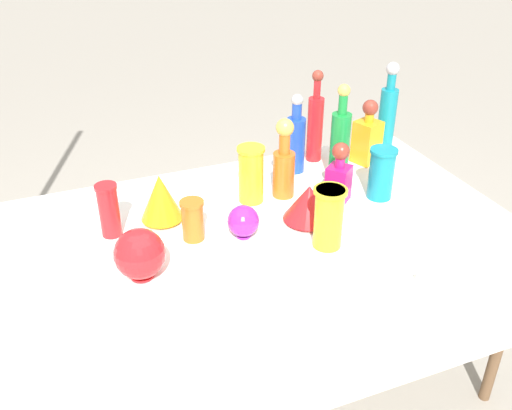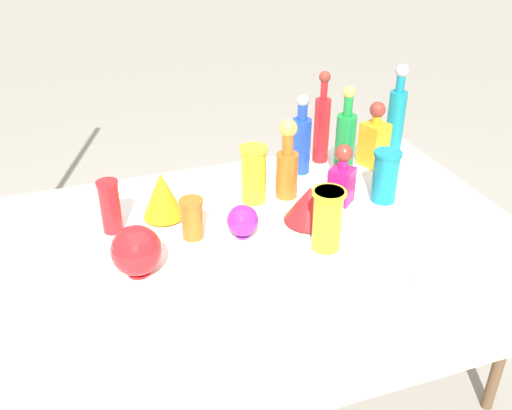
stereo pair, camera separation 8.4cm
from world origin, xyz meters
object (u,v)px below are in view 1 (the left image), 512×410
at_px(slender_vase_0, 329,216).
at_px(fluted_vase_1, 161,197).
at_px(slender_vase_4, 382,172).
at_px(tall_bottle_0, 340,142).
at_px(slender_vase_3, 193,219).
at_px(round_bowl_0, 140,254).
at_px(square_decanter_1, 367,137).
at_px(tall_bottle_4, 388,112).
at_px(slender_vase_1, 109,209).
at_px(fluted_vase_0, 309,203).
at_px(round_bowl_1, 243,221).
at_px(slender_vase_2, 251,173).
at_px(tall_bottle_1, 284,164).
at_px(tall_bottle_2, 296,140).
at_px(tall_bottle_3, 315,124).
at_px(square_decanter_0, 339,176).

distance_m(slender_vase_0, fluted_vase_1, 0.61).
bearing_deg(slender_vase_4, tall_bottle_0, 112.70).
xyz_separation_m(slender_vase_3, round_bowl_0, (-0.22, -0.15, 0.01)).
bearing_deg(square_decanter_1, slender_vase_0, -131.89).
distance_m(slender_vase_0, round_bowl_0, 0.63).
distance_m(tall_bottle_4, slender_vase_1, 1.33).
bearing_deg(tall_bottle_0, slender_vase_1, -175.59).
xyz_separation_m(tall_bottle_0, slender_vase_4, (0.08, -0.19, -0.06)).
bearing_deg(fluted_vase_0, slender_vase_0, -93.62).
bearing_deg(round_bowl_1, slender_vase_1, 156.39).
distance_m(slender_vase_2, slender_vase_4, 0.51).
xyz_separation_m(tall_bottle_1, round_bowl_0, (-0.64, -0.32, -0.05)).
distance_m(tall_bottle_1, tall_bottle_2, 0.22).
distance_m(tall_bottle_3, slender_vase_3, 0.80).
height_order(square_decanter_1, slender_vase_2, square_decanter_1).
bearing_deg(round_bowl_1, round_bowl_0, -165.67).
xyz_separation_m(tall_bottle_1, fluted_vase_1, (-0.49, -0.01, -0.04)).
bearing_deg(slender_vase_2, fluted_vase_1, -177.30).
distance_m(tall_bottle_1, slender_vase_3, 0.46).
bearing_deg(tall_bottle_0, tall_bottle_4, 29.15).
distance_m(tall_bottle_1, round_bowl_1, 0.34).
xyz_separation_m(round_bowl_0, round_bowl_1, (0.38, 0.10, -0.02)).
xyz_separation_m(tall_bottle_3, slender_vase_3, (-0.68, -0.42, -0.09)).
xyz_separation_m(square_decanter_0, slender_vase_3, (-0.60, -0.05, -0.03)).
bearing_deg(fluted_vase_0, slender_vase_3, 174.06).
height_order(slender_vase_2, fluted_vase_0, slender_vase_2).
xyz_separation_m(tall_bottle_0, slender_vase_1, (-0.95, -0.07, -0.06)).
relative_size(square_decanter_1, fluted_vase_0, 1.55).
bearing_deg(slender_vase_2, tall_bottle_4, 16.89).
bearing_deg(round_bowl_0, tall_bottle_4, 23.89).
relative_size(square_decanter_1, slender_vase_3, 1.92).
bearing_deg(slender_vase_2, tall_bottle_1, -3.24).
distance_m(tall_bottle_4, fluted_vase_1, 1.14).
bearing_deg(tall_bottle_0, tall_bottle_2, 132.98).
height_order(square_decanter_0, fluted_vase_1, square_decanter_0).
bearing_deg(tall_bottle_4, slender_vase_2, -163.11).
height_order(tall_bottle_0, fluted_vase_0, tall_bottle_0).
distance_m(square_decanter_1, slender_vase_2, 0.61).
bearing_deg(tall_bottle_2, round_bowl_0, -147.11).
relative_size(slender_vase_0, fluted_vase_1, 1.18).
bearing_deg(slender_vase_1, tall_bottle_4, 11.76).
bearing_deg(tall_bottle_0, round_bowl_0, -158.32).
distance_m(tall_bottle_0, slender_vase_2, 0.40).
distance_m(tall_bottle_1, fluted_vase_0, 0.22).
bearing_deg(slender_vase_0, tall_bottle_0, 57.07).
distance_m(tall_bottle_0, fluted_vase_0, 0.37).
relative_size(slender_vase_0, round_bowl_1, 1.83).
bearing_deg(tall_bottle_2, fluted_vase_0, -108.39).
bearing_deg(slender_vase_4, tall_bottle_4, 55.02).
relative_size(tall_bottle_4, slender_vase_3, 2.72).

